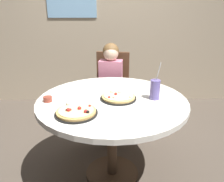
{
  "coord_description": "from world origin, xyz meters",
  "views": [
    {
      "loc": [
        -0.03,
        -1.71,
        1.45
      ],
      "look_at": [
        0.0,
        0.05,
        0.8
      ],
      "focal_mm": 36.35,
      "sensor_mm": 36.0,
      "label": 1
    }
  ],
  "objects_px": {
    "dining_table": "(112,110)",
    "pizza_veggie": "(118,97)",
    "plate_small": "(77,90)",
    "soda_cup": "(155,89)",
    "pizza_cheese": "(76,112)",
    "sauce_bowl": "(48,99)",
    "chair_wooden": "(112,87)",
    "diner_child": "(110,96)"
  },
  "relations": [
    {
      "from": "sauce_bowl",
      "to": "plate_small",
      "type": "relative_size",
      "value": 0.39
    },
    {
      "from": "plate_small",
      "to": "soda_cup",
      "type": "bearing_deg",
      "value": -17.67
    },
    {
      "from": "chair_wooden",
      "to": "pizza_cheese",
      "type": "bearing_deg",
      "value": -102.73
    },
    {
      "from": "dining_table",
      "to": "pizza_cheese",
      "type": "bearing_deg",
      "value": -132.56
    },
    {
      "from": "diner_child",
      "to": "sauce_bowl",
      "type": "height_order",
      "value": "diner_child"
    },
    {
      "from": "soda_cup",
      "to": "pizza_cheese",
      "type": "bearing_deg",
      "value": -155.57
    },
    {
      "from": "dining_table",
      "to": "soda_cup",
      "type": "xyz_separation_m",
      "value": [
        0.35,
        -0.01,
        0.18
      ]
    },
    {
      "from": "dining_table",
      "to": "pizza_veggie",
      "type": "xyz_separation_m",
      "value": [
        0.05,
        0.0,
        0.11
      ]
    },
    {
      "from": "chair_wooden",
      "to": "plate_small",
      "type": "height_order",
      "value": "chair_wooden"
    },
    {
      "from": "dining_table",
      "to": "plate_small",
      "type": "relative_size",
      "value": 6.78
    },
    {
      "from": "pizza_veggie",
      "to": "soda_cup",
      "type": "distance_m",
      "value": 0.3
    },
    {
      "from": "plate_small",
      "to": "pizza_cheese",
      "type": "bearing_deg",
      "value": -83.4
    },
    {
      "from": "diner_child",
      "to": "plate_small",
      "type": "distance_m",
      "value": 0.67
    },
    {
      "from": "pizza_veggie",
      "to": "plate_small",
      "type": "height_order",
      "value": "pizza_veggie"
    },
    {
      "from": "dining_table",
      "to": "sauce_bowl",
      "type": "height_order",
      "value": "sauce_bowl"
    },
    {
      "from": "sauce_bowl",
      "to": "plate_small",
      "type": "xyz_separation_m",
      "value": [
        0.2,
        0.25,
        -0.02
      ]
    },
    {
      "from": "pizza_cheese",
      "to": "soda_cup",
      "type": "distance_m",
      "value": 0.66
    },
    {
      "from": "dining_table",
      "to": "pizza_veggie",
      "type": "relative_size",
      "value": 4.12
    },
    {
      "from": "dining_table",
      "to": "sauce_bowl",
      "type": "distance_m",
      "value": 0.53
    },
    {
      "from": "pizza_veggie",
      "to": "plate_small",
      "type": "bearing_deg",
      "value": 150.79
    },
    {
      "from": "pizza_cheese",
      "to": "soda_cup",
      "type": "relative_size",
      "value": 0.98
    },
    {
      "from": "chair_wooden",
      "to": "pizza_cheese",
      "type": "height_order",
      "value": "chair_wooden"
    },
    {
      "from": "dining_table",
      "to": "diner_child",
      "type": "xyz_separation_m",
      "value": [
        -0.01,
        0.73,
        -0.17
      ]
    },
    {
      "from": "chair_wooden",
      "to": "soda_cup",
      "type": "xyz_separation_m",
      "value": [
        0.33,
        -0.92,
        0.3
      ]
    },
    {
      "from": "pizza_cheese",
      "to": "soda_cup",
      "type": "height_order",
      "value": "soda_cup"
    },
    {
      "from": "sauce_bowl",
      "to": "chair_wooden",
      "type": "bearing_deg",
      "value": 61.23
    },
    {
      "from": "pizza_veggie",
      "to": "pizza_cheese",
      "type": "relative_size",
      "value": 0.98
    },
    {
      "from": "dining_table",
      "to": "chair_wooden",
      "type": "distance_m",
      "value": 0.92
    },
    {
      "from": "diner_child",
      "to": "pizza_veggie",
      "type": "relative_size",
      "value": 3.65
    },
    {
      "from": "pizza_veggie",
      "to": "plate_small",
      "type": "relative_size",
      "value": 1.65
    },
    {
      "from": "sauce_bowl",
      "to": "pizza_cheese",
      "type": "bearing_deg",
      "value": -42.34
    },
    {
      "from": "dining_table",
      "to": "pizza_veggie",
      "type": "bearing_deg",
      "value": 1.74
    },
    {
      "from": "pizza_veggie",
      "to": "pizza_cheese",
      "type": "xyz_separation_m",
      "value": [
        -0.31,
        -0.28,
        0.0
      ]
    },
    {
      "from": "dining_table",
      "to": "plate_small",
      "type": "xyz_separation_m",
      "value": [
        -0.31,
        0.2,
        0.1
      ]
    },
    {
      "from": "pizza_cheese",
      "to": "sauce_bowl",
      "type": "bearing_deg",
      "value": 137.66
    },
    {
      "from": "dining_table",
      "to": "pizza_cheese",
      "type": "relative_size",
      "value": 4.05
    },
    {
      "from": "diner_child",
      "to": "pizza_veggie",
      "type": "xyz_separation_m",
      "value": [
        0.06,
        -0.73,
        0.28
      ]
    },
    {
      "from": "dining_table",
      "to": "soda_cup",
      "type": "height_order",
      "value": "soda_cup"
    },
    {
      "from": "soda_cup",
      "to": "dining_table",
      "type": "bearing_deg",
      "value": 179.09
    },
    {
      "from": "chair_wooden",
      "to": "pizza_cheese",
      "type": "xyz_separation_m",
      "value": [
        -0.27,
        -1.19,
        0.24
      ]
    },
    {
      "from": "pizza_veggie",
      "to": "pizza_cheese",
      "type": "bearing_deg",
      "value": -137.54
    },
    {
      "from": "dining_table",
      "to": "sauce_bowl",
      "type": "relative_size",
      "value": 17.43
    }
  ]
}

